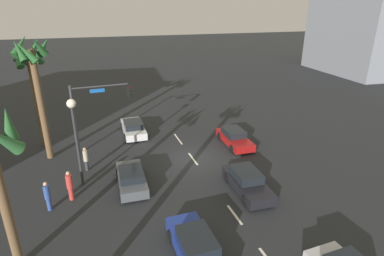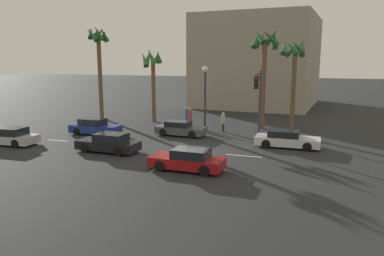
# 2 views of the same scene
# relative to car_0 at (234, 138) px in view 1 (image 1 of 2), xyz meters

# --- Properties ---
(ground_plane) EXTENTS (220.00, 220.00, 0.00)m
(ground_plane) POSITION_rel_car_0_xyz_m (-1.42, 4.20, -0.60)
(ground_plane) COLOR #232628
(lane_stripe_2) EXTENTS (1.82, 0.14, 0.01)m
(lane_stripe_2) POSITION_rel_car_0_xyz_m (-8.74, 4.20, -0.59)
(lane_stripe_2) COLOR silver
(lane_stripe_2) RESTS_ON ground_plane
(lane_stripe_3) EXTENTS (2.11, 0.14, 0.01)m
(lane_stripe_3) POSITION_rel_car_0_xyz_m (-1.50, 4.20, -0.59)
(lane_stripe_3) COLOR silver
(lane_stripe_3) RESTS_ON ground_plane
(lane_stripe_4) EXTENTS (2.42, 0.14, 0.01)m
(lane_stripe_4) POSITION_rel_car_0_xyz_m (2.56, 4.20, -0.59)
(lane_stripe_4) COLOR silver
(lane_stripe_4) RESTS_ON ground_plane
(car_0) EXTENTS (4.43, 1.95, 1.29)m
(car_0) POSITION_rel_car_0_xyz_m (0.00, 0.00, 0.00)
(car_0) COLOR maroon
(car_0) RESTS_ON ground_plane
(car_2) EXTENTS (4.37, 1.83, 1.39)m
(car_2) POSITION_rel_car_0_xyz_m (-11.04, 7.33, 0.04)
(car_2) COLOR navy
(car_2) RESTS_ON ground_plane
(car_3) EXTENTS (4.28, 1.93, 1.23)m
(car_3) POSITION_rel_car_0_xyz_m (-3.84, 9.22, -0.02)
(car_3) COLOR #474C51
(car_3) RESTS_ON ground_plane
(car_4) EXTENTS (4.52, 2.00, 1.32)m
(car_4) POSITION_rel_car_0_xyz_m (-6.69, 2.37, 0.02)
(car_4) COLOR black
(car_4) RESTS_ON ground_plane
(car_5) EXTENTS (4.68, 1.98, 1.25)m
(car_5) POSITION_rel_car_0_xyz_m (5.07, 7.75, -0.01)
(car_5) COLOR silver
(car_5) RESTS_ON ground_plane
(traffic_signal) EXTENTS (0.56, 4.60, 5.51)m
(traffic_signal) POSITION_rel_car_0_xyz_m (2.45, 10.87, 3.15)
(traffic_signal) COLOR #38383D
(traffic_signal) RESTS_ON ground_plane
(streetlamp) EXTENTS (0.56, 0.56, 5.80)m
(streetlamp) POSITION_rel_car_0_xyz_m (-2.56, 12.25, 3.50)
(streetlamp) COLOR #2D2D33
(streetlamp) RESTS_ON ground_plane
(pedestrian_0) EXTENTS (0.45, 0.45, 1.91)m
(pedestrian_0) POSITION_rel_car_0_xyz_m (-4.22, 12.90, 0.41)
(pedestrian_0) COLOR #BF3833
(pedestrian_0) RESTS_ON ground_plane
(pedestrian_1) EXTENTS (0.34, 0.34, 1.78)m
(pedestrian_1) POSITION_rel_car_0_xyz_m (-0.76, 11.94, 0.35)
(pedestrian_1) COLOR #333338
(pedestrian_1) RESTS_ON ground_plane
(pedestrian_2) EXTENTS (0.45, 0.45, 1.83)m
(pedestrian_2) POSITION_rel_car_0_xyz_m (-4.93, 14.07, 0.37)
(pedestrian_2) COLOR #2D478C
(pedestrian_2) RESTS_ON ground_plane
(palm_tree_2) EXTENTS (2.37, 2.41, 8.37)m
(palm_tree_2) POSITION_rel_car_0_xyz_m (4.90, 15.29, 5.64)
(palm_tree_2) COLOR brown
(palm_tree_2) RESTS_ON ground_plane
(palm_tree_3) EXTENTS (2.66, 2.93, 9.24)m
(palm_tree_3) POSITION_rel_car_0_xyz_m (2.37, 14.61, 6.13)
(palm_tree_3) COLOR brown
(palm_tree_3) RESTS_ON ground_plane
(building_0) EXTENTS (18.72, 18.71, 12.41)m
(building_0) POSITION_rel_car_0_xyz_m (21.20, -37.58, 5.61)
(building_0) COLOR gray
(building_0) RESTS_ON ground_plane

